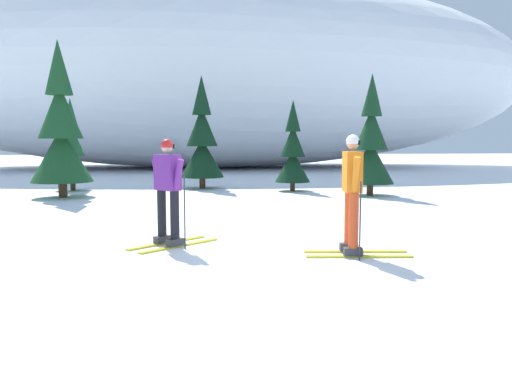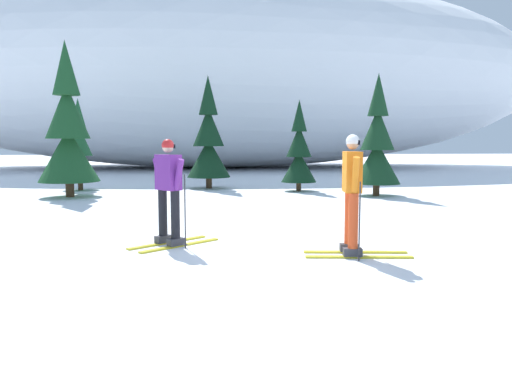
{
  "view_description": "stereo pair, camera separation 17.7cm",
  "coord_description": "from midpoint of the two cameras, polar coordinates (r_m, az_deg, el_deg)",
  "views": [
    {
      "loc": [
        -1.51,
        -8.1,
        1.76
      ],
      "look_at": [
        -0.52,
        -0.16,
        0.95
      ],
      "focal_mm": 35.28,
      "sensor_mm": 36.0,
      "label": 1
    },
    {
      "loc": [
        -1.34,
        -8.12,
        1.76
      ],
      "look_at": [
        -0.52,
        -0.16,
        0.95
      ],
      "focal_mm": 35.28,
      "sensor_mm": 36.0,
      "label": 2
    }
  ],
  "objects": [
    {
      "name": "ground_plane",
      "position": [
        8.42,
        2.78,
        -6.29
      ],
      "size": [
        120.0,
        120.0,
        0.0
      ],
      "primitive_type": "plane",
      "color": "white"
    },
    {
      "name": "skier_purple_jacket",
      "position": [
        8.52,
        -10.52,
        0.28
      ],
      "size": [
        1.52,
        1.36,
        1.8
      ],
      "color": "gold",
      "rests_on": "ground"
    },
    {
      "name": "skier_orange_jacket",
      "position": [
        7.83,
        10.24,
        0.06
      ],
      "size": [
        1.67,
        0.81,
        1.86
      ],
      "color": "gold",
      "rests_on": "ground"
    },
    {
      "name": "pine_tree_far_left",
      "position": [
        19.15,
        -20.41,
        4.26
      ],
      "size": [
        1.27,
        1.27,
        3.29
      ],
      "color": "#47301E",
      "rests_on": "ground"
    },
    {
      "name": "pine_tree_center_left",
      "position": [
        16.9,
        -21.55,
        6.33
      ],
      "size": [
        1.89,
        1.89,
        4.88
      ],
      "color": "#47301E",
      "rests_on": "ground"
    },
    {
      "name": "pine_tree_center",
      "position": [
        18.9,
        -6.41,
        5.71
      ],
      "size": [
        1.62,
        1.62,
        4.19
      ],
      "color": "#47301E",
      "rests_on": "ground"
    },
    {
      "name": "pine_tree_center_right",
      "position": [
        17.84,
        3.91,
        4.42
      ],
      "size": [
        1.24,
        1.24,
        3.22
      ],
      "color": "#47301E",
      "rests_on": "ground"
    },
    {
      "name": "pine_tree_far_right",
      "position": [
        16.72,
        12.6,
        5.23
      ],
      "size": [
        1.52,
        1.52,
        3.93
      ],
      "color": "#47301E",
      "rests_on": "ground"
    },
    {
      "name": "snow_ridge_background",
      "position": [
        34.49,
        -5.63,
        12.98
      ],
      "size": [
        44.24,
        20.41,
        12.22
      ],
      "primitive_type": "ellipsoid",
      "color": "white",
      "rests_on": "ground"
    }
  ]
}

